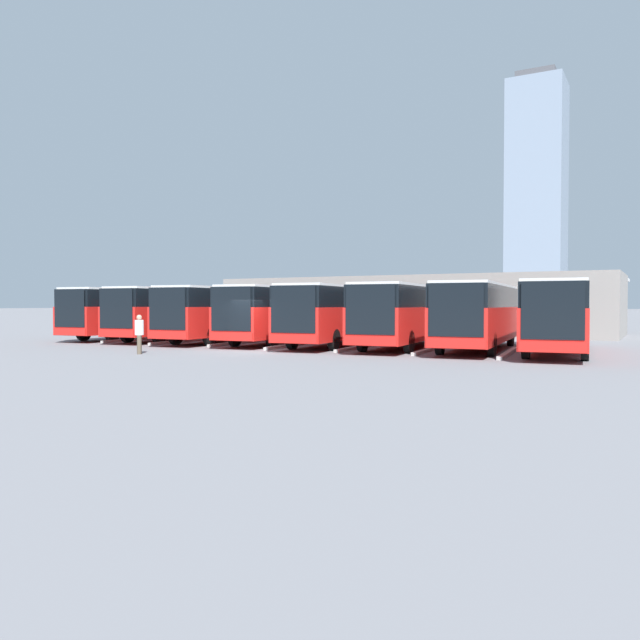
# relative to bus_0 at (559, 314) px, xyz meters

# --- Properties ---
(ground_plane) EXTENTS (600.00, 600.00, 0.00)m
(ground_plane) POSITION_rel_bus_0_xyz_m (13.28, 5.74, -1.83)
(ground_plane) COLOR slate
(bus_0) EXTENTS (3.72, 12.11, 3.28)m
(bus_0) POSITION_rel_bus_0_xyz_m (0.00, 0.00, 0.00)
(bus_0) COLOR red
(bus_0) RESTS_ON ground_plane
(curb_divider_0) EXTENTS (0.87, 6.40, 0.15)m
(curb_divider_0) POSITION_rel_bus_0_xyz_m (1.90, 1.76, -1.75)
(curb_divider_0) COLOR #B2B2AD
(curb_divider_0) RESTS_ON ground_plane
(bus_1) EXTENTS (3.72, 12.11, 3.28)m
(bus_1) POSITION_rel_bus_0_xyz_m (3.79, -0.30, 0.00)
(bus_1) COLOR red
(bus_1) RESTS_ON ground_plane
(curb_divider_1) EXTENTS (0.87, 6.40, 0.15)m
(curb_divider_1) POSITION_rel_bus_0_xyz_m (5.69, 1.46, -1.75)
(curb_divider_1) COLOR #B2B2AD
(curb_divider_1) RESTS_ON ground_plane
(bus_2) EXTENTS (3.72, 12.11, 3.28)m
(bus_2) POSITION_rel_bus_0_xyz_m (7.59, -0.22, 0.00)
(bus_2) COLOR red
(bus_2) RESTS_ON ground_plane
(curb_divider_2) EXTENTS (0.87, 6.40, 0.15)m
(curb_divider_2) POSITION_rel_bus_0_xyz_m (9.49, 1.55, -1.75)
(curb_divider_2) COLOR #B2B2AD
(curb_divider_2) RESTS_ON ground_plane
(bus_3) EXTENTS (3.72, 12.11, 3.28)m
(bus_3) POSITION_rel_bus_0_xyz_m (11.38, 0.02, 0.00)
(bus_3) COLOR red
(bus_3) RESTS_ON ground_plane
(curb_divider_3) EXTENTS (0.87, 6.40, 0.15)m
(curb_divider_3) POSITION_rel_bus_0_xyz_m (13.28, 1.78, -1.75)
(curb_divider_3) COLOR #B2B2AD
(curb_divider_3) RESTS_ON ground_plane
(bus_4) EXTENTS (3.72, 12.11, 3.28)m
(bus_4) POSITION_rel_bus_0_xyz_m (15.18, -0.30, 0.00)
(bus_4) COLOR red
(bus_4) RESTS_ON ground_plane
(curb_divider_4) EXTENTS (0.87, 6.40, 0.15)m
(curb_divider_4) POSITION_rel_bus_0_xyz_m (17.08, 1.47, -1.75)
(curb_divider_4) COLOR #B2B2AD
(curb_divider_4) RESTS_ON ground_plane
(bus_5) EXTENTS (3.72, 12.11, 3.28)m
(bus_5) POSITION_rel_bus_0_xyz_m (18.97, 0.12, 0.00)
(bus_5) COLOR red
(bus_5) RESTS_ON ground_plane
(curb_divider_5) EXTENTS (0.87, 6.40, 0.15)m
(curb_divider_5) POSITION_rel_bus_0_xyz_m (20.87, 1.89, -1.75)
(curb_divider_5) COLOR #B2B2AD
(curb_divider_5) RESTS_ON ground_plane
(bus_6) EXTENTS (3.72, 12.11, 3.28)m
(bus_6) POSITION_rel_bus_0_xyz_m (22.77, 0.04, 0.00)
(bus_6) COLOR red
(bus_6) RESTS_ON ground_plane
(curb_divider_6) EXTENTS (0.87, 6.40, 0.15)m
(curb_divider_6) POSITION_rel_bus_0_xyz_m (24.66, 1.80, -1.75)
(curb_divider_6) COLOR #B2B2AD
(curb_divider_6) RESTS_ON ground_plane
(bus_7) EXTENTS (3.72, 12.11, 3.28)m
(bus_7) POSITION_rel_bus_0_xyz_m (26.56, 0.01, 0.00)
(bus_7) COLOR red
(bus_7) RESTS_ON ground_plane
(pedestrian) EXTENTS (0.56, 0.56, 1.80)m
(pedestrian) POSITION_rel_bus_0_xyz_m (16.77, 9.63, -0.86)
(pedestrian) COLOR brown
(pedestrian) RESTS_ON ground_plane
(station_building) EXTENTS (30.38, 12.83, 4.41)m
(station_building) POSITION_rel_bus_0_xyz_m (13.28, -16.81, 0.41)
(station_building) COLOR gray
(station_building) RESTS_ON ground_plane
(office_tower) EXTENTS (15.62, 15.62, 69.56)m
(office_tower) POSITION_rel_bus_0_xyz_m (28.51, -161.04, 32.35)
(office_tower) COLOR #7F8EA3
(office_tower) RESTS_ON ground_plane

